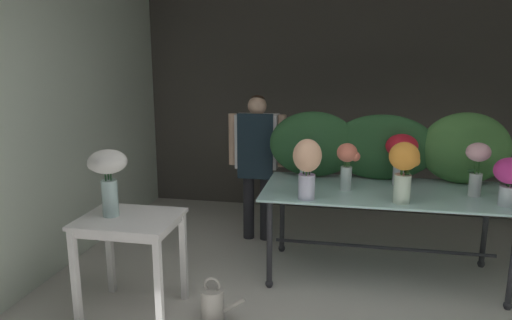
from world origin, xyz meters
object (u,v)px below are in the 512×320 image
florist (257,152)px  vase_crimson_peonies (401,152)px  side_table_white (130,230)px  vase_violet_tulips (306,158)px  vase_coral_roses (347,162)px  vase_magenta_anemones (510,177)px  vase_white_roses_tall (108,172)px  vase_peach_stock (307,165)px  watering_can (213,303)px  vase_blush_dahlias (477,163)px  vase_sunset_hydrangea (404,167)px  display_table_glass (384,202)px

florist → vase_crimson_peonies: size_ratio=3.34×
side_table_white → vase_violet_tulips: (1.24, 1.14, 0.38)m
vase_coral_roses → side_table_white: bearing=-149.9°
vase_magenta_anemones → vase_white_roses_tall: size_ratio=0.75×
florist → vase_coral_roses: 1.21m
florist → vase_white_roses_tall: size_ratio=3.07×
vase_peach_stock → watering_can: (-0.65, -0.59, -0.99)m
vase_blush_dahlias → vase_sunset_hydrangea: 0.70m
side_table_white → watering_can: bearing=1.1°
vase_violet_tulips → watering_can: vase_violet_tulips is taller
vase_blush_dahlias → vase_violet_tulips: (-1.44, 0.18, -0.05)m
vase_crimson_peonies → watering_can: size_ratio=1.35×
vase_violet_tulips → vase_magenta_anemones: size_ratio=1.00×
display_table_glass → side_table_white: size_ratio=2.72×
vase_coral_roses → display_table_glass: bearing=9.4°
side_table_white → vase_violet_tulips: 1.73m
vase_white_roses_tall → vase_crimson_peonies: bearing=28.1°
vase_crimson_peonies → vase_peach_stock: vase_peach_stock is taller
vase_violet_tulips → vase_sunset_hydrangea: vase_sunset_hydrangea is taller
florist → vase_coral_roses: florist is taller
vase_coral_roses → vase_magenta_anemones: vase_coral_roses is taller
florist → vase_crimson_peonies: (1.42, -0.48, 0.15)m
florist → watering_can: 1.87m
florist → vase_peach_stock: (0.62, -1.07, 0.14)m
vase_crimson_peonies → vase_magenta_anemones: bearing=-30.9°
vase_coral_roses → watering_can: 1.64m
vase_sunset_hydrangea → vase_peach_stock: vase_peach_stock is taller
vase_coral_roses → vase_peach_stock: size_ratio=0.84×
side_table_white → vase_white_roses_tall: (-0.15, -0.00, 0.45)m
vase_peach_stock → vase_magenta_anemones: (1.58, 0.12, -0.06)m
side_table_white → vase_violet_tulips: vase_violet_tulips is taller
display_table_glass → vase_coral_roses: 0.50m
vase_white_roses_tall → vase_magenta_anemones: bearing=13.6°
vase_coral_roses → vase_blush_dahlias: bearing=1.4°
vase_sunset_hydrangea → vase_white_roses_tall: size_ratio=0.97×
display_table_glass → vase_blush_dahlias: (0.73, -0.03, 0.39)m
display_table_glass → vase_peach_stock: bearing=-149.8°
florist → vase_sunset_hydrangea: florist is taller
display_table_glass → vase_white_roses_tall: size_ratio=4.14×
vase_peach_stock → vase_magenta_anemones: bearing=4.5°
florist → vase_magenta_anemones: size_ratio=4.08×
vase_blush_dahlias → vase_sunset_hydrangea: vase_sunset_hydrangea is taller
vase_coral_roses → vase_violet_tulips: 0.43m
display_table_glass → vase_crimson_peonies: size_ratio=4.50×
vase_peach_stock → vase_blush_dahlias: bearing=14.4°
watering_can → florist: bearing=89.2°
display_table_glass → vase_peach_stock: (-0.66, -0.39, 0.40)m
display_table_glass → vase_white_roses_tall: 2.37m
florist → vase_sunset_hydrangea: size_ratio=3.18×
watering_can → vase_magenta_anemones: bearing=17.9°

